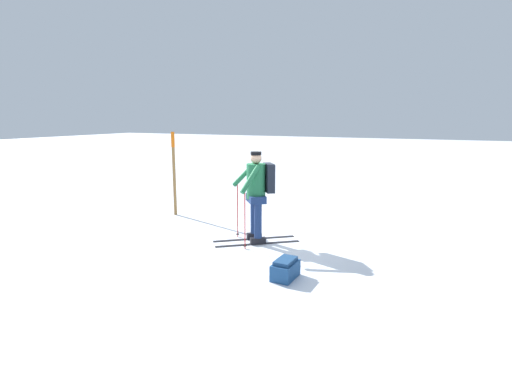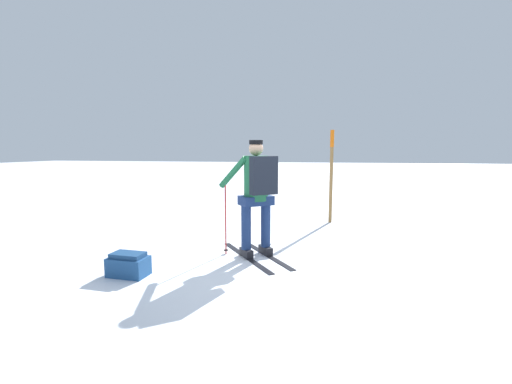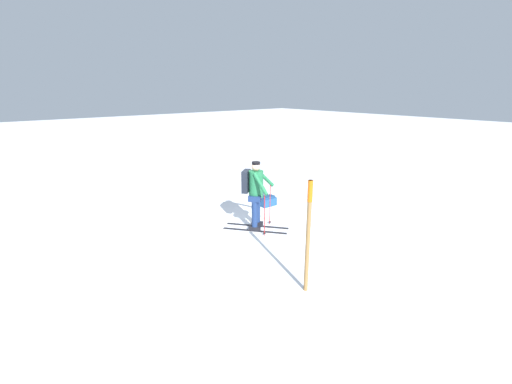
{
  "view_description": "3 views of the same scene",
  "coord_description": "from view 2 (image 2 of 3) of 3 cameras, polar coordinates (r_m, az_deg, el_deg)",
  "views": [
    {
      "loc": [
        -3.11,
        7.17,
        2.46
      ],
      "look_at": [
        0.11,
        0.24,
        1.01
      ],
      "focal_mm": 28.0,
      "sensor_mm": 36.0,
      "label": 1
    },
    {
      "loc": [
        -4.97,
        -0.84,
        1.65
      ],
      "look_at": [
        0.11,
        0.24,
        1.01
      ],
      "focal_mm": 24.0,
      "sensor_mm": 36.0,
      "label": 2
    },
    {
      "loc": [
        6.53,
        -5.12,
        3.56
      ],
      "look_at": [
        0.11,
        0.24,
        1.01
      ],
      "focal_mm": 24.0,
      "sensor_mm": 36.0,
      "label": 3
    }
  ],
  "objects": [
    {
      "name": "skier",
      "position": [
        5.21,
        0.14,
        0.46
      ],
      "size": [
        1.59,
        1.37,
        1.8
      ],
      "color": "black",
      "rests_on": "ground_plane"
    },
    {
      "name": "ground_plane",
      "position": [
        5.31,
        2.32,
        -11.09
      ],
      "size": [
        80.0,
        80.0,
        0.0
      ],
      "primitive_type": "plane",
      "color": "white"
    },
    {
      "name": "trail_marker",
      "position": [
        7.89,
        12.45,
        3.67
      ],
      "size": [
        0.09,
        0.09,
        2.09
      ],
      "color": "olive",
      "rests_on": "ground_plane"
    },
    {
      "name": "dropped_backpack",
      "position": [
        4.9,
        -20.5,
        -11.31
      ],
      "size": [
        0.33,
        0.52,
        0.31
      ],
      "color": "navy",
      "rests_on": "ground_plane"
    }
  ]
}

